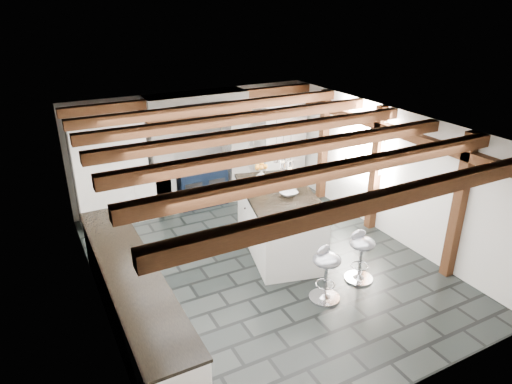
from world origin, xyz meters
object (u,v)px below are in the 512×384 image
range_cooker (200,182)px  kitchen_island (279,221)px  bar_stool_far (326,268)px  bar_stool_near (361,251)px

range_cooker → kitchen_island: kitchen_island is taller
kitchen_island → bar_stool_far: size_ratio=2.79×
range_cooker → bar_stool_far: size_ratio=1.21×
range_cooker → bar_stool_far: 3.92m
range_cooker → kitchen_island: 2.43m
range_cooker → kitchen_island: (0.49, -2.38, 0.07)m
kitchen_island → bar_stool_far: bearing=-81.1°
kitchen_island → range_cooker: bearing=115.5°
kitchen_island → bar_stool_far: kitchen_island is taller
range_cooker → bar_stool_near: size_ratio=1.24×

